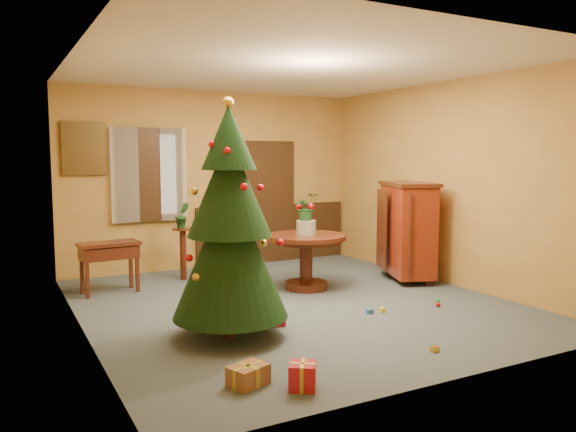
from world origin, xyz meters
TOP-DOWN VIEW (x-y plane):
  - room_envelope at (0.21, 2.70)m, footprint 5.50×5.50m
  - dining_table at (0.52, 0.60)m, footprint 1.11×1.11m
  - urn at (0.52, 0.60)m, footprint 0.27×0.27m
  - centerpiece_plant at (0.52, 0.60)m, footprint 0.34×0.29m
  - chair_near at (-0.38, 0.99)m, footprint 0.52×0.52m
  - chair_far at (0.11, 2.38)m, footprint 0.41×0.41m
  - guitar at (-0.29, 0.55)m, footprint 0.42×0.54m
  - plant_stand at (-0.80, 1.98)m, footprint 0.30×0.30m
  - stand_plant at (-0.80, 1.98)m, footprint 0.22×0.18m
  - christmas_tree at (-1.20, -0.85)m, footprint 1.17×1.17m
  - writing_desk at (-1.93, 1.64)m, footprint 0.81×0.46m
  - sideboard at (2.15, 0.41)m, footprint 0.97×1.28m
  - gift_a at (-1.54, -2.05)m, footprint 0.36×0.31m
  - gift_b at (-1.19, -2.32)m, footprint 0.29×0.29m
  - gift_c at (-1.06, 0.14)m, footprint 0.29×0.23m
  - gift_d at (-0.70, -0.69)m, footprint 0.41×0.27m
  - toy_a at (0.56, -0.83)m, footprint 0.09×0.07m
  - toy_b at (1.60, -0.84)m, footprint 0.06×0.06m
  - toy_c at (0.73, -0.84)m, footprint 0.06×0.09m
  - toy_d at (1.48, -0.98)m, footprint 0.06×0.06m
  - toy_e at (0.33, -2.17)m, footprint 0.08×0.05m

SIDE VIEW (x-z plane):
  - toy_a at x=0.56m, z-range 0.00..0.05m
  - toy_c at x=0.73m, z-range 0.00..0.05m
  - toy_e at x=0.33m, z-range 0.00..0.05m
  - toy_b at x=1.60m, z-range 0.00..0.06m
  - toy_d at x=1.48m, z-range 0.00..0.06m
  - gift_d at x=-0.70m, z-range 0.00..0.13m
  - gift_c at x=-1.06m, z-range 0.00..0.14m
  - gift_a at x=-1.54m, z-range 0.00..0.16m
  - gift_b at x=-1.19m, z-range 0.00..0.21m
  - guitar at x=-0.29m, z-range 0.01..0.73m
  - plant_stand at x=-0.80m, z-range 0.10..0.87m
  - chair_far at x=0.11m, z-range 0.03..0.97m
  - writing_desk at x=-1.93m, z-range 0.18..0.87m
  - dining_table at x=0.52m, z-range 0.15..0.91m
  - chair_near at x=-0.38m, z-range 0.04..1.10m
  - sideboard at x=2.15m, z-range 0.05..1.51m
  - urn at x=0.52m, z-range 0.76..0.96m
  - stand_plant at x=-0.80m, z-range 0.78..1.16m
  - room_envelope at x=0.21m, z-range -1.63..3.87m
  - christmas_tree at x=-1.20m, z-range -0.06..2.35m
  - centerpiece_plant at x=0.52m, z-range 0.96..1.33m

